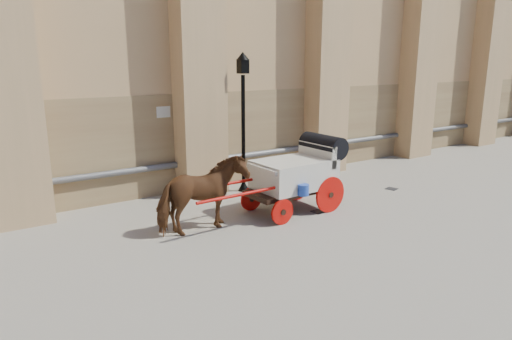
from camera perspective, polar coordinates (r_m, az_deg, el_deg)
ground at (r=11.86m, az=5.65°, el=-6.08°), size 90.00×90.00×0.00m
horse at (r=10.74m, az=-6.70°, el=-3.16°), size 2.17×1.06×1.80m
carriage at (r=12.27m, az=5.33°, el=-0.17°), size 4.57×1.65×1.98m
street_lamp at (r=13.80m, az=-1.61°, el=6.41°), size 0.39×0.39×4.21m
drain_grate_near at (r=12.44m, az=7.80°, el=-5.15°), size 0.34×0.34×0.01m
drain_grate_far at (r=15.06m, az=16.58°, el=-2.26°), size 0.39×0.39×0.01m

